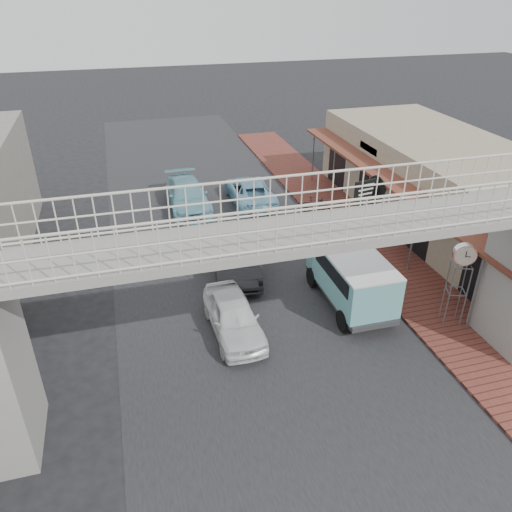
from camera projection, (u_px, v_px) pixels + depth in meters
ground at (255, 311)px, 18.43m from camera, size 120.00×120.00×0.00m
road_strip at (255, 311)px, 18.43m from camera, size 10.00×60.00×0.01m
sidewalk at (376, 250)px, 22.46m from camera, size 3.00×40.00×0.10m
shophouse_row at (457, 192)px, 23.40m from camera, size 7.20×18.00×4.00m
footbridge at (294, 299)px, 13.52m from camera, size 16.40×2.40×6.34m
white_hatchback at (233, 316)px, 17.05m from camera, size 1.68×3.92×1.32m
dark_sedan at (234, 252)px, 20.72m from camera, size 2.38×5.16×1.64m
angkot_curb at (250, 191)px, 27.10m from camera, size 2.36×4.81×1.31m
angkot_far at (187, 195)px, 26.37m from camera, size 2.06×4.99×1.44m
angkot_van at (352, 273)px, 18.21m from camera, size 2.02×4.33×2.12m
motorcycle_near at (351, 217)px, 24.28m from camera, size 2.05×1.39×1.02m
motorcycle_far at (315, 205)px, 25.68m from camera, size 1.54×1.05×0.91m
street_clock at (463, 258)px, 16.48m from camera, size 0.80×0.76×3.11m
arrow_sign at (380, 188)px, 22.07m from camera, size 1.89×1.23×3.15m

